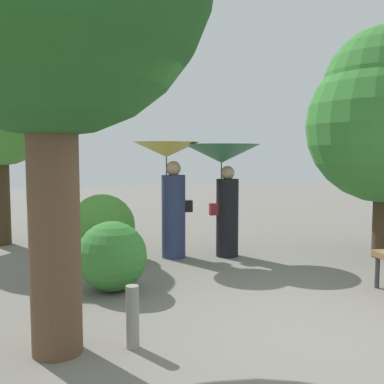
# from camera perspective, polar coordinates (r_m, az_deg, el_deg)

# --- Properties ---
(ground_plane) EXTENTS (40.00, 40.00, 0.00)m
(ground_plane) POSITION_cam_1_polar(r_m,az_deg,el_deg) (4.76, 12.78, -17.10)
(ground_plane) COLOR slate
(person_left) EXTENTS (1.10, 1.10, 1.96)m
(person_left) POSITION_cam_1_polar(r_m,az_deg,el_deg) (7.52, -2.87, 1.77)
(person_left) COLOR navy
(person_left) RESTS_ON ground
(person_right) EXTENTS (1.30, 1.30, 1.93)m
(person_right) POSITION_cam_1_polar(r_m,az_deg,el_deg) (7.60, 3.99, 2.67)
(person_right) COLOR black
(person_right) RESTS_ON ground
(bush_path_left) EXTENTS (1.10, 1.10, 1.10)m
(bush_path_left) POSITION_cam_1_polar(r_m,az_deg,el_deg) (7.61, -11.39, -4.40)
(bush_path_left) COLOR #4C9338
(bush_path_left) RESTS_ON ground
(bush_path_right) EXTENTS (0.91, 0.91, 0.91)m
(bush_path_right) POSITION_cam_1_polar(r_m,az_deg,el_deg) (5.90, -10.19, -8.08)
(bush_path_right) COLOR #387F33
(bush_path_right) RESTS_ON ground
(path_marker_post) EXTENTS (0.12, 0.12, 0.58)m
(path_marker_post) POSITION_cam_1_polar(r_m,az_deg,el_deg) (4.26, -7.60, -15.54)
(path_marker_post) COLOR gray
(path_marker_post) RESTS_ON ground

